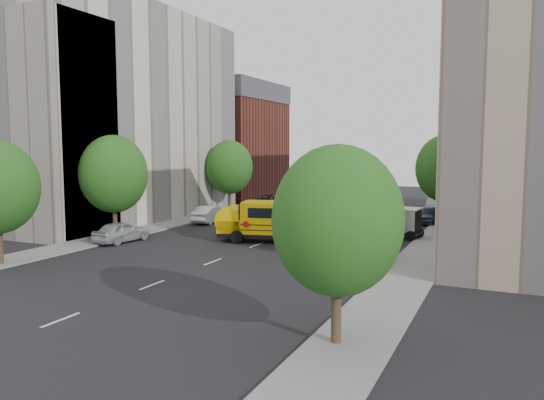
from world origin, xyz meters
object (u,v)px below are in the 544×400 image
Objects in this scene: street_tree_4 at (445,168)px; school_bus at (291,219)px; parked_car_1 at (211,214)px; parked_car_2 at (272,201)px; street_tree_1 at (114,174)px; street_tree_5 at (458,168)px; parked_car_4 at (428,215)px; parked_car_3 at (369,252)px; street_tree_3 at (337,221)px; parked_car_5 at (433,205)px; street_tree_2 at (229,167)px; parked_car_0 at (122,232)px; safari_truck at (386,221)px.

street_tree_4 is 16.97m from school_bus.
parked_car_1 reaches higher than parked_car_2.
street_tree_1 is at bearing 88.54° from parked_car_2.
street_tree_1 is at bearing -126.25° from street_tree_5.
parked_car_4 is at bearing -96.90° from street_tree_5.
parked_car_2 is 19.54m from parked_car_4.
street_tree_3 is at bearing -81.39° from parked_car_3.
parked_car_1 is at bearing 93.91° from parked_car_2.
street_tree_4 reaches higher than parked_car_5.
street_tree_4 is (22.00, 18.00, 0.12)m from street_tree_1.
street_tree_4 is at bearing -90.00° from street_tree_5.
school_bus is at bearing 148.55° from parked_car_1.
school_bus is at bearing -109.07° from parked_car_5.
street_tree_1 is 1.03× the size of street_tree_2.
street_tree_4 is 21.60m from parked_car_1.
street_tree_1 is at bearing -29.09° from parked_car_0.
street_tree_4 is 19.19m from parked_car_3.
street_tree_1 is 11.52m from parked_car_1.
street_tree_2 is 27.45m from parked_car_3.
street_tree_1 is 1.11× the size of street_tree_3.
parked_car_0 is at bearing -125.25° from parked_car_5.
street_tree_5 is 30.90m from parked_car_3.
parked_car_2 is at bearing 85.23° from street_tree_1.
street_tree_5 is at bearing 90.00° from street_tree_3.
parked_car_5 is (0.00, 28.43, -0.04)m from parked_car_3.
parked_car_4 is (18.55, -6.15, 0.06)m from parked_car_2.
school_bus is 16.31m from parked_car_4.
parked_car_2 is 1.34× the size of parked_car_5.
street_tree_3 is at bearing -55.49° from street_tree_2.
parked_car_3 is (18.40, 0.38, -0.09)m from parked_car_0.
parked_car_0 is (-20.60, 13.06, -3.67)m from street_tree_3.
street_tree_4 is 1.68× the size of parked_car_3.
parked_car_3 is at bearing -92.68° from parked_car_5.
street_tree_3 is at bearing -73.63° from safari_truck.
parked_car_5 is (-2.20, 9.87, -4.42)m from street_tree_4.
school_bus is at bearing -123.51° from street_tree_4.
parked_car_0 is at bearing 147.62° from street_tree_3.
parked_car_0 is 0.86× the size of parked_car_2.
street_tree_3 is at bearing -82.61° from parked_car_4.
parked_car_1 is at bearing -159.28° from street_tree_4.
safari_truck is 9.17m from parked_car_4.
street_tree_1 is at bearing -140.71° from street_tree_4.
street_tree_4 reaches higher than parked_car_0.
parked_car_1 is (2.20, 10.51, -4.17)m from street_tree_1.
parked_car_0 is 1.15× the size of parked_car_5.
parked_car_5 is (17.75, 3.29, -0.08)m from parked_car_2.
parked_car_4 is 9.47m from parked_car_5.
parked_car_3 is at bearing -1.61° from street_tree_1.
parked_car_4 reaches higher than parked_car_0.
safari_truck is at bearing -24.56° from street_tree_2.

